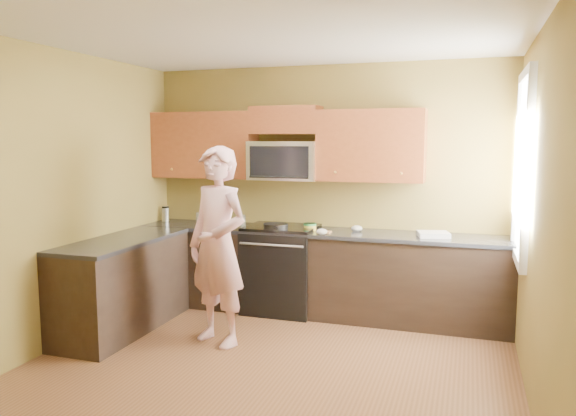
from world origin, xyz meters
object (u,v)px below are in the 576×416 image
at_px(microwave, 285,180).
at_px(travel_mug, 166,221).
at_px(stove, 281,269).
at_px(woman, 218,246).
at_px(butter_tub, 310,230).
at_px(frying_pan, 276,229).

xyz_separation_m(microwave, travel_mug, (-1.50, -0.01, -0.53)).
bearing_deg(stove, woman, -102.12).
xyz_separation_m(microwave, butter_tub, (0.33, -0.13, -0.53)).
relative_size(frying_pan, travel_mug, 2.56).
relative_size(woman, travel_mug, 10.33).
relative_size(microwave, travel_mug, 4.28).
relative_size(microwave, butter_tub, 5.56).
relative_size(woman, butter_tub, 13.42).
bearing_deg(stove, microwave, 90.00).
distance_m(frying_pan, travel_mug, 1.54).
xyz_separation_m(microwave, woman, (-0.24, -1.24, -0.53)).
xyz_separation_m(stove, frying_pan, (0.01, -0.21, 0.47)).
height_order(microwave, frying_pan, microwave).
height_order(butter_tub, travel_mug, travel_mug).
distance_m(microwave, butter_tub, 0.64).
bearing_deg(travel_mug, frying_pan, -11.98).
bearing_deg(woman, butter_tub, 84.07).
bearing_deg(microwave, woman, -100.92).
height_order(frying_pan, butter_tub, frying_pan).
bearing_deg(microwave, butter_tub, -21.75).
bearing_deg(woman, stove, 99.10).
height_order(microwave, travel_mug, microwave).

